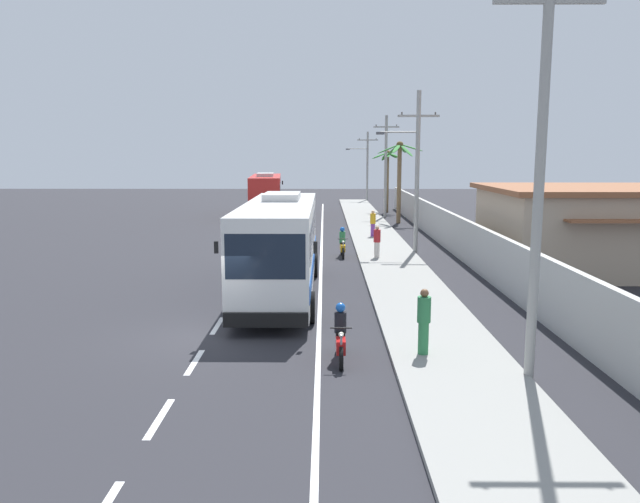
# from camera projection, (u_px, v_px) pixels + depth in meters

# --- Properties ---
(ground_plane) EXTENTS (160.00, 160.00, 0.00)m
(ground_plane) POSITION_uv_depth(u_px,v_px,m) (211.00, 335.00, 18.71)
(ground_plane) COLOR #28282D
(sidewalk_kerb) EXTENTS (3.20, 90.00, 0.14)m
(sidewalk_kerb) POSITION_uv_depth(u_px,v_px,m) (397.00, 271.00, 28.53)
(sidewalk_kerb) COLOR gray
(sidewalk_kerb) RESTS_ON ground
(lane_markings) EXTENTS (3.41, 71.00, 0.01)m
(lane_markings) POSITION_uv_depth(u_px,v_px,m) (297.00, 257.00, 32.87)
(lane_markings) COLOR white
(lane_markings) RESTS_ON ground
(boundary_wall) EXTENTS (0.24, 60.00, 2.16)m
(boundary_wall) POSITION_uv_depth(u_px,v_px,m) (461.00, 238.00, 32.30)
(boundary_wall) COLOR #B2B2AD
(boundary_wall) RESTS_ON ground
(coach_bus_foreground) EXTENTS (3.05, 11.95, 3.88)m
(coach_bus_foreground) POSITION_uv_depth(u_px,v_px,m) (280.00, 243.00, 23.93)
(coach_bus_foreground) COLOR white
(coach_bus_foreground) RESTS_ON ground
(coach_bus_far_lane) EXTENTS (3.54, 12.42, 3.85)m
(coach_bus_far_lane) POSITION_uv_depth(u_px,v_px,m) (266.00, 194.00, 54.37)
(coach_bus_far_lane) COLOR red
(coach_bus_far_lane) RESTS_ON ground
(motorcycle_beside_bus) EXTENTS (0.56, 1.96, 1.60)m
(motorcycle_beside_bus) POSITION_uv_depth(u_px,v_px,m) (342.00, 245.00, 32.96)
(motorcycle_beside_bus) COLOR black
(motorcycle_beside_bus) RESTS_ON ground
(motorcycle_trailing) EXTENTS (0.56, 1.96, 1.54)m
(motorcycle_trailing) POSITION_uv_depth(u_px,v_px,m) (340.00, 337.00, 16.36)
(motorcycle_trailing) COLOR black
(motorcycle_trailing) RESTS_ON ground
(pedestrian_near_kerb) EXTENTS (0.36, 0.36, 1.66)m
(pedestrian_near_kerb) POSITION_uv_depth(u_px,v_px,m) (377.00, 241.00, 31.80)
(pedestrian_near_kerb) COLOR beige
(pedestrian_near_kerb) RESTS_ON sidewalk_kerb
(pedestrian_midwalk) EXTENTS (0.36, 0.36, 1.70)m
(pedestrian_midwalk) POSITION_uv_depth(u_px,v_px,m) (373.00, 223.00, 40.08)
(pedestrian_midwalk) COLOR #75388E
(pedestrian_midwalk) RESTS_ON sidewalk_kerb
(pedestrian_far_walk) EXTENTS (0.36, 0.36, 1.78)m
(pedestrian_far_walk) POSITION_uv_depth(u_px,v_px,m) (424.00, 320.00, 16.41)
(pedestrian_far_walk) COLOR #2D7A47
(pedestrian_far_walk) RESTS_ON sidewalk_kerb
(utility_pole_nearest) EXTENTS (2.49, 0.24, 10.45)m
(utility_pole_nearest) POSITION_uv_depth(u_px,v_px,m) (541.00, 154.00, 14.20)
(utility_pole_nearest) COLOR #9E9E99
(utility_pole_nearest) RESTS_ON ground
(utility_pole_mid) EXTENTS (3.38, 0.24, 8.80)m
(utility_pole_mid) POSITION_uv_depth(u_px,v_px,m) (416.00, 168.00, 33.43)
(utility_pole_mid) COLOR #9E9E99
(utility_pole_mid) RESTS_ON ground
(utility_pole_far) EXTENTS (2.17, 0.24, 8.68)m
(utility_pole_far) POSITION_uv_depth(u_px,v_px,m) (386.00, 165.00, 52.56)
(utility_pole_far) COLOR #9E9E99
(utility_pole_far) RESTS_ON ground
(utility_pole_distant) EXTENTS (3.74, 0.24, 8.00)m
(utility_pole_distant) POSITION_uv_depth(u_px,v_px,m) (367.00, 164.00, 71.71)
(utility_pole_distant) COLOR #9E9E99
(utility_pole_distant) RESTS_ON ground
(palm_nearest) EXTENTS (2.91, 2.92, 5.81)m
(palm_nearest) POSITION_uv_depth(u_px,v_px,m) (387.00, 170.00, 57.49)
(palm_nearest) COLOR brown
(palm_nearest) RESTS_ON ground
(palm_second) EXTENTS (3.59, 3.42, 6.44)m
(palm_second) POSITION_uv_depth(u_px,v_px,m) (399.00, 167.00, 48.46)
(palm_second) COLOR brown
(palm_second) RESTS_ON ground
(roadside_building) EXTENTS (11.53, 8.98, 3.93)m
(roadside_building) POSITION_uv_depth(u_px,v_px,m) (611.00, 228.00, 29.28)
(roadside_building) COLOR tan
(roadside_building) RESTS_ON ground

